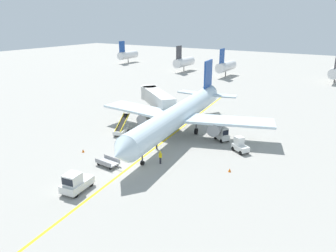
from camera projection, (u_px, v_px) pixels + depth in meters
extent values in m
plane|color=#9E9B93|center=(124.00, 168.00, 39.72)|extent=(300.00, 300.00, 0.00)
cube|color=yellow|center=(147.00, 154.00, 43.79)|extent=(10.89, 79.34, 0.01)
cylinder|color=silver|center=(179.00, 115.00, 49.40)|extent=(7.24, 30.17, 3.30)
cone|color=silver|center=(121.00, 153.00, 35.44)|extent=(3.52, 2.81, 3.23)
cone|color=silver|center=(211.00, 91.00, 63.39)|extent=(3.48, 3.19, 3.14)
cube|color=silver|center=(229.00, 121.00, 47.84)|extent=(13.72, 8.51, 0.36)
cylinder|color=gray|center=(216.00, 128.00, 47.95)|extent=(2.31, 3.42, 1.90)
cube|color=silver|center=(140.00, 109.00, 53.79)|extent=(13.30, 5.38, 0.36)
cylinder|color=gray|center=(146.00, 118.00, 52.59)|extent=(2.31, 3.42, 1.90)
cube|color=navy|center=(208.00, 74.00, 60.17)|extent=(0.81, 4.00, 5.20)
cube|color=silver|center=(222.00, 96.00, 59.79)|extent=(5.60, 3.52, 0.24)
cube|color=silver|center=(192.00, 93.00, 62.17)|extent=(5.21, 2.24, 0.24)
cylinder|color=#4C4C51|center=(142.00, 153.00, 40.09)|extent=(0.20, 0.20, 3.12)
cylinder|color=black|center=(142.00, 163.00, 40.50)|extent=(0.42, 0.60, 0.56)
cylinder|color=#4C4C51|center=(196.00, 125.00, 50.85)|extent=(0.20, 0.20, 3.12)
cylinder|color=black|center=(196.00, 131.00, 51.19)|extent=(0.47, 1.00, 0.96)
cylinder|color=#4C4C51|center=(171.00, 121.00, 52.59)|extent=(0.20, 0.20, 3.12)
cylinder|color=black|center=(171.00, 127.00, 52.93)|extent=(0.47, 1.00, 0.96)
cube|color=black|center=(130.00, 144.00, 37.05)|extent=(2.91, 1.36, 0.60)
cube|color=beige|center=(158.00, 99.00, 58.50)|extent=(11.04, 9.47, 2.50)
cylinder|color=beige|center=(149.00, 92.00, 63.60)|extent=(3.20, 3.20, 2.50)
cylinder|color=#59595B|center=(161.00, 114.00, 57.66)|extent=(0.56, 0.56, 2.35)
cube|color=#333338|center=(161.00, 119.00, 57.96)|extent=(1.80, 1.40, 0.50)
cube|color=silver|center=(77.00, 184.00, 34.44)|extent=(2.41, 3.84, 0.80)
cube|color=silver|center=(72.00, 179.00, 33.59)|extent=(1.74, 1.83, 1.10)
cube|color=black|center=(67.00, 182.00, 32.92)|extent=(1.42, 0.29, 0.77)
cylinder|color=black|center=(76.00, 195.00, 33.16)|extent=(0.31, 0.63, 0.60)
cylinder|color=black|center=(63.00, 192.00, 33.78)|extent=(0.31, 0.63, 0.60)
cylinder|color=black|center=(91.00, 184.00, 35.35)|extent=(0.31, 0.63, 0.60)
cylinder|color=black|center=(79.00, 181.00, 35.97)|extent=(0.31, 0.63, 0.60)
cube|color=silver|center=(222.00, 136.00, 48.47)|extent=(2.72, 2.42, 0.70)
cube|color=silver|center=(224.00, 132.00, 47.82)|extent=(1.48, 1.47, 1.10)
cube|color=black|center=(226.00, 133.00, 47.37)|extent=(0.61, 0.85, 0.77)
cylinder|color=black|center=(228.00, 140.00, 48.07)|extent=(0.62, 0.52, 0.60)
cylinder|color=black|center=(222.00, 141.00, 47.64)|extent=(0.62, 0.52, 0.60)
cylinder|color=black|center=(222.00, 136.00, 49.52)|extent=(0.62, 0.52, 0.60)
cylinder|color=black|center=(215.00, 137.00, 49.10)|extent=(0.62, 0.52, 0.60)
cube|color=silver|center=(241.00, 148.00, 44.26)|extent=(2.73, 2.36, 0.70)
cube|color=silver|center=(239.00, 141.00, 44.34)|extent=(1.46, 1.45, 1.10)
cube|color=black|center=(237.00, 139.00, 44.77)|extent=(0.57, 0.87, 0.77)
cylinder|color=black|center=(233.00, 149.00, 44.86)|extent=(0.63, 0.50, 0.60)
cylinder|color=black|center=(240.00, 147.00, 45.32)|extent=(0.63, 0.50, 0.60)
cylinder|color=black|center=(241.00, 153.00, 43.43)|extent=(0.63, 0.50, 0.60)
cylinder|color=black|center=(248.00, 151.00, 43.90)|extent=(0.63, 0.50, 0.60)
cube|color=silver|center=(121.00, 130.00, 51.43)|extent=(2.78, 4.09, 0.60)
cylinder|color=black|center=(120.00, 129.00, 52.88)|extent=(0.42, 0.64, 0.60)
cylinder|color=black|center=(128.00, 129.00, 52.65)|extent=(0.42, 0.64, 0.60)
cylinder|color=black|center=(115.00, 134.00, 50.40)|extent=(0.42, 0.64, 0.60)
cylinder|color=black|center=(123.00, 135.00, 50.17)|extent=(0.42, 0.64, 0.60)
cube|color=black|center=(122.00, 123.00, 51.68)|extent=(2.66, 4.98, 1.76)
cube|color=yellow|center=(120.00, 122.00, 51.73)|extent=(1.90, 4.70, 1.84)
cube|color=yellow|center=(125.00, 122.00, 51.57)|extent=(1.90, 4.70, 1.84)
cube|color=#A5A5A8|center=(108.00, 163.00, 40.21)|extent=(2.90, 1.69, 0.16)
cube|color=#4C4C51|center=(118.00, 167.00, 39.18)|extent=(0.90, 0.14, 0.08)
cylinder|color=#4C4C51|center=(121.00, 168.00, 38.92)|extent=(0.12, 0.12, 0.05)
cube|color=gray|center=(112.00, 159.00, 40.70)|extent=(2.80, 0.25, 0.50)
cube|color=gray|center=(103.00, 163.00, 39.55)|extent=(2.80, 0.25, 0.50)
cylinder|color=black|center=(117.00, 165.00, 40.16)|extent=(0.37, 0.14, 0.36)
cylinder|color=black|center=(110.00, 168.00, 39.24)|extent=(0.37, 0.14, 0.36)
cylinder|color=black|center=(105.00, 161.00, 41.34)|extent=(0.37, 0.14, 0.36)
cylinder|color=black|center=(98.00, 164.00, 40.42)|extent=(0.37, 0.14, 0.36)
cylinder|color=#26262D|center=(157.00, 146.00, 45.48)|extent=(0.24, 0.24, 0.85)
cube|color=yellow|center=(157.00, 141.00, 45.25)|extent=(0.36, 0.22, 0.56)
sphere|color=beige|center=(157.00, 139.00, 45.13)|extent=(0.20, 0.20, 0.20)
sphere|color=yellow|center=(157.00, 138.00, 45.11)|extent=(0.24, 0.24, 0.24)
cylinder|color=#26262D|center=(160.00, 160.00, 40.84)|extent=(0.24, 0.24, 0.85)
cube|color=yellow|center=(160.00, 155.00, 40.62)|extent=(0.36, 0.22, 0.56)
sphere|color=tan|center=(160.00, 152.00, 40.49)|extent=(0.20, 0.20, 0.20)
sphere|color=yellow|center=(160.00, 152.00, 40.47)|extent=(0.24, 0.24, 0.24)
cone|color=orange|center=(142.00, 119.00, 58.00)|extent=(0.36, 0.36, 0.44)
cone|color=orange|center=(230.00, 170.00, 38.73)|extent=(0.36, 0.36, 0.44)
cone|color=orange|center=(158.00, 127.00, 53.91)|extent=(0.36, 0.36, 0.44)
cone|color=orange|center=(83.00, 151.00, 44.36)|extent=(0.36, 0.36, 0.44)
cylinder|color=silver|center=(128.00, 55.00, 131.77)|extent=(3.00, 10.00, 3.00)
cylinder|color=#3F3F3F|center=(128.00, 61.00, 132.50)|extent=(0.30, 0.30, 1.60)
cube|color=navy|center=(122.00, 47.00, 127.86)|extent=(0.24, 3.20, 4.40)
cylinder|color=silver|center=(184.00, 62.00, 110.55)|extent=(3.00, 10.00, 3.00)
cylinder|color=#3F3F3F|center=(184.00, 69.00, 111.28)|extent=(0.30, 0.30, 1.60)
cube|color=#333338|center=(179.00, 53.00, 106.63)|extent=(0.24, 3.20, 4.40)
cylinder|color=silver|center=(226.00, 66.00, 100.78)|extent=(3.00, 10.00, 3.00)
cylinder|color=#3F3F3F|center=(226.00, 74.00, 101.51)|extent=(0.30, 0.30, 1.60)
cube|color=navy|center=(222.00, 56.00, 96.87)|extent=(0.24, 3.20, 4.40)
cylinder|color=silver|center=(336.00, 72.00, 91.22)|extent=(3.00, 10.00, 3.00)
cylinder|color=#3F3F3F|center=(334.00, 80.00, 91.95)|extent=(0.30, 0.30, 1.60)
cube|color=#333338|center=(336.00, 60.00, 87.31)|extent=(0.24, 3.20, 4.40)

